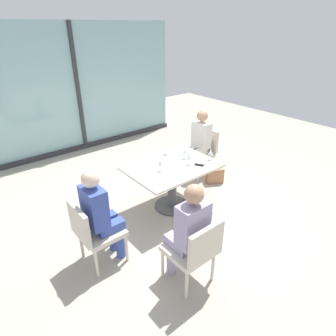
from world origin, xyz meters
TOP-DOWN VIEW (x-y plane):
  - ground_plane at (0.00, 0.00)m, footprint 12.00×12.00m
  - window_wall_backdrop at (0.00, 3.20)m, footprint 4.89×0.10m
  - dining_table_main at (0.00, 0.00)m, footprint 1.33×0.95m
  - chair_far_right at (1.19, 0.52)m, footprint 0.50×0.46m
  - chair_front_left at (-0.80, -1.32)m, footprint 0.46×0.50m
  - chair_side_end at (-1.48, -0.35)m, footprint 0.50×0.46m
  - person_far_right at (1.08, 0.52)m, footprint 0.39×0.34m
  - person_front_left at (-0.80, -1.21)m, footprint 0.34×0.39m
  - person_side_end at (-1.38, -0.35)m, footprint 0.39×0.34m
  - wine_glass_0 at (-0.25, -0.03)m, footprint 0.07×0.07m
  - wine_glass_1 at (0.32, 0.07)m, footprint 0.07×0.07m
  - wine_glass_2 at (0.21, -0.13)m, footprint 0.07×0.07m
  - wine_glass_3 at (0.59, -0.22)m, footprint 0.07×0.07m
  - coffee_cup at (0.18, 0.37)m, footprint 0.08×0.08m
  - cell_phone_on_table at (0.32, -0.25)m, footprint 0.13×0.16m
  - handbag_0 at (1.11, 0.10)m, footprint 0.34×0.28m

SIDE VIEW (x-z plane):
  - ground_plane at x=0.00m, z-range 0.00..0.00m
  - handbag_0 at x=1.11m, z-range 0.00..0.28m
  - chair_far_right at x=1.19m, z-range 0.06..0.93m
  - chair_front_left at x=-0.80m, z-range 0.06..0.93m
  - chair_side_end at x=-1.48m, z-range 0.06..0.93m
  - dining_table_main at x=0.00m, z-range 0.19..0.92m
  - person_far_right at x=1.08m, z-range 0.07..1.33m
  - person_front_left at x=-0.80m, z-range 0.07..1.33m
  - person_side_end at x=-1.38m, z-range 0.07..1.33m
  - cell_phone_on_table at x=0.32m, z-range 0.73..0.74m
  - coffee_cup at x=0.18m, z-range 0.73..0.82m
  - wine_glass_0 at x=-0.25m, z-range 0.77..0.95m
  - wine_glass_1 at x=0.32m, z-range 0.77..0.95m
  - wine_glass_2 at x=0.21m, z-range 0.77..0.95m
  - wine_glass_3 at x=0.59m, z-range 0.77..0.95m
  - window_wall_backdrop at x=0.00m, z-range -0.14..2.56m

